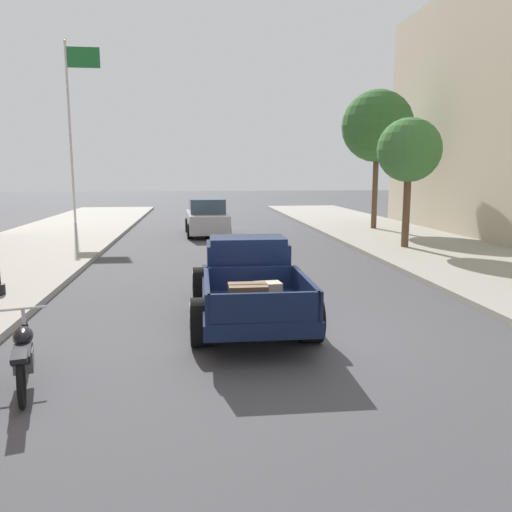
{
  "coord_description": "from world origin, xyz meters",
  "views": [
    {
      "loc": [
        -1.23,
        -8.33,
        2.81
      ],
      "look_at": [
        0.06,
        2.48,
        1.0
      ],
      "focal_mm": 35.34,
      "sensor_mm": 36.0,
      "label": 1
    }
  ],
  "objects_px": {
    "hotrod_truck_navy": "(248,279)",
    "flagpole": "(74,113)",
    "street_tree_second": "(409,151)",
    "street_tree_third": "(377,126)",
    "car_background_silver": "(207,218)",
    "motorcycle_parked": "(23,353)"
  },
  "relations": [
    {
      "from": "hotrod_truck_navy",
      "to": "flagpole",
      "type": "bearing_deg",
      "value": 111.67
    },
    {
      "from": "street_tree_second",
      "to": "flagpole",
      "type": "bearing_deg",
      "value": 143.67
    },
    {
      "from": "street_tree_second",
      "to": "street_tree_third",
      "type": "distance_m",
      "value": 6.33
    },
    {
      "from": "car_background_silver",
      "to": "street_tree_third",
      "type": "relative_size",
      "value": 0.68
    },
    {
      "from": "hotrod_truck_navy",
      "to": "flagpole",
      "type": "distance_m",
      "value": 19.75
    },
    {
      "from": "hotrod_truck_navy",
      "to": "street_tree_second",
      "type": "relative_size",
      "value": 1.09
    },
    {
      "from": "car_background_silver",
      "to": "flagpole",
      "type": "xyz_separation_m",
      "value": [
        -6.56,
        4.41,
        5.0
      ]
    },
    {
      "from": "car_background_silver",
      "to": "hotrod_truck_navy",
      "type": "bearing_deg",
      "value": -87.9
    },
    {
      "from": "motorcycle_parked",
      "to": "street_tree_second",
      "type": "distance_m",
      "value": 14.8
    },
    {
      "from": "flagpole",
      "to": "street_tree_second",
      "type": "xyz_separation_m",
      "value": [
        13.59,
        -9.99,
        -2.21
      ]
    },
    {
      "from": "flagpole",
      "to": "street_tree_second",
      "type": "distance_m",
      "value": 17.01
    },
    {
      "from": "motorcycle_parked",
      "to": "car_background_silver",
      "type": "distance_m",
      "value": 16.45
    },
    {
      "from": "street_tree_second",
      "to": "street_tree_third",
      "type": "relative_size",
      "value": 0.71
    },
    {
      "from": "car_background_silver",
      "to": "street_tree_third",
      "type": "bearing_deg",
      "value": 3.63
    },
    {
      "from": "car_background_silver",
      "to": "flagpole",
      "type": "relative_size",
      "value": 0.48
    },
    {
      "from": "motorcycle_parked",
      "to": "car_background_silver",
      "type": "xyz_separation_m",
      "value": [
        2.8,
        16.21,
        0.33
      ]
    },
    {
      "from": "motorcycle_parked",
      "to": "street_tree_third",
      "type": "relative_size",
      "value": 0.32
    },
    {
      "from": "hotrod_truck_navy",
      "to": "street_tree_third",
      "type": "xyz_separation_m",
      "value": [
        7.55,
        13.85,
        4.18
      ]
    },
    {
      "from": "car_background_silver",
      "to": "motorcycle_parked",
      "type": "bearing_deg",
      "value": -99.79
    },
    {
      "from": "flagpole",
      "to": "car_background_silver",
      "type": "bearing_deg",
      "value": -33.91
    },
    {
      "from": "hotrod_truck_navy",
      "to": "car_background_silver",
      "type": "xyz_separation_m",
      "value": [
        -0.49,
        13.34,
        0.01
      ]
    },
    {
      "from": "motorcycle_parked",
      "to": "street_tree_second",
      "type": "bearing_deg",
      "value": 47.27
    }
  ]
}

